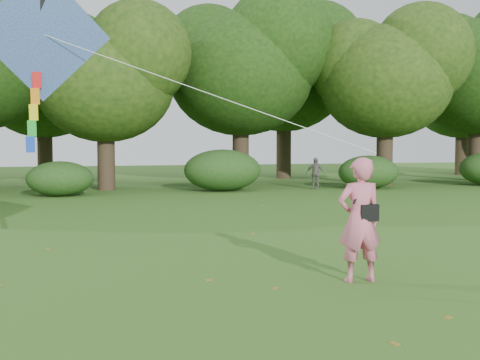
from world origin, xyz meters
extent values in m
plane|color=#265114|center=(0.00, 0.00, 0.00)|extent=(100.00, 100.00, 0.00)
imported|color=#D16280|center=(0.80, 0.10, 0.97)|extent=(0.73, 0.50, 1.94)
imported|color=#69645D|center=(7.47, 17.84, 0.74)|extent=(0.92, 0.80, 1.48)
cube|color=black|center=(0.92, 0.07, 1.09)|extent=(0.30, 0.20, 0.26)
cylinder|color=black|center=(0.80, 0.06, 1.46)|extent=(0.33, 0.14, 0.47)
cube|color=#235099|center=(-3.91, 1.95, 3.91)|extent=(2.15, 0.28, 2.14)
cube|color=black|center=(-3.91, 1.98, 3.91)|extent=(0.14, 0.37, 1.95)
cylinder|color=white|center=(-1.43, 1.00, 2.96)|extent=(4.97, 1.91, 1.92)
cube|color=red|center=(-4.01, 1.97, 3.18)|extent=(0.14, 0.06, 0.26)
cube|color=orange|center=(-4.04, 1.97, 2.92)|extent=(0.14, 0.06, 0.26)
cube|color=yellow|center=(-4.07, 1.97, 2.66)|extent=(0.14, 0.06, 0.26)
cube|color=green|center=(-4.10, 1.97, 2.40)|extent=(0.14, 0.06, 0.26)
cube|color=blue|center=(-4.13, 1.97, 2.14)|extent=(0.14, 0.06, 0.26)
cylinder|color=#3A2D1E|center=(-2.00, 20.00, 1.57)|extent=(0.80, 0.80, 3.15)
ellipsoid|color=#1E3F11|center=(-2.00, 20.00, 4.91)|extent=(6.40, 6.40, 5.44)
cylinder|color=#3A2D1E|center=(5.00, 22.00, 1.84)|extent=(0.86, 0.86, 3.67)
ellipsoid|color=#1E3F11|center=(5.00, 22.00, 5.76)|extent=(7.60, 7.60, 6.46)
cylinder|color=#3A2D1E|center=(12.00, 19.50, 1.72)|extent=(0.83, 0.83, 3.43)
ellipsoid|color=#1E3F11|center=(12.00, 19.50, 5.30)|extent=(6.80, 6.80, 5.78)
cylinder|color=#3A2D1E|center=(19.00, 21.50, 1.89)|extent=(0.87, 0.87, 3.78)
ellipsoid|color=#1E3F11|center=(19.00, 21.50, 5.92)|extent=(7.80, 7.80, 6.63)
cylinder|color=#3A2D1E|center=(-5.00, 27.50, 1.75)|extent=(0.84, 0.84, 3.50)
ellipsoid|color=#1E3F11|center=(-5.00, 27.50, 5.43)|extent=(7.00, 7.00, 5.95)
cylinder|color=#3A2D1E|center=(9.00, 26.50, 2.01)|extent=(0.90, 0.90, 4.02)
ellipsoid|color=#1E3F11|center=(9.00, 26.50, 6.17)|extent=(7.80, 7.80, 6.63)
cylinder|color=#3A2D1E|center=(22.00, 27.00, 1.78)|extent=(0.85, 0.85, 3.57)
ellipsoid|color=#1E3F11|center=(22.00, 27.00, 5.55)|extent=(7.20, 7.20, 6.12)
ellipsoid|color=#264919|center=(-4.00, 17.10, 0.71)|extent=(2.66, 2.09, 1.42)
ellipsoid|color=#264919|center=(3.00, 17.90, 0.94)|extent=(3.50, 2.75, 1.88)
ellipsoid|color=#264919|center=(10.00, 17.40, 0.79)|extent=(2.94, 2.31, 1.58)
cube|color=olive|center=(-1.45, 0.82, 0.00)|extent=(0.14, 0.11, 0.01)
cube|color=olive|center=(0.62, 5.25, 0.00)|extent=(0.09, 0.13, 0.01)
cube|color=olive|center=(-3.99, 4.44, 0.00)|extent=(0.13, 0.10, 0.01)
cube|color=olive|center=(0.97, -1.98, 0.00)|extent=(0.14, 0.13, 0.01)
cube|color=olive|center=(-0.60, 0.02, 0.00)|extent=(0.14, 0.14, 0.01)
cube|color=olive|center=(2.82, 11.40, 0.00)|extent=(0.14, 0.13, 0.01)
cube|color=olive|center=(-0.17, -2.67, 0.00)|extent=(0.11, 0.14, 0.01)
camera|label=1|loc=(-3.47, -8.33, 2.16)|focal=45.00mm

